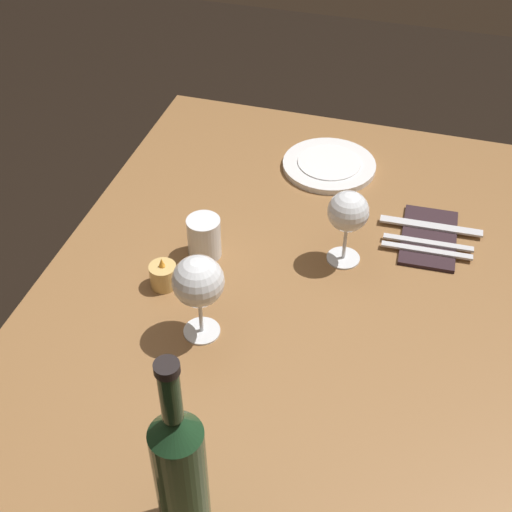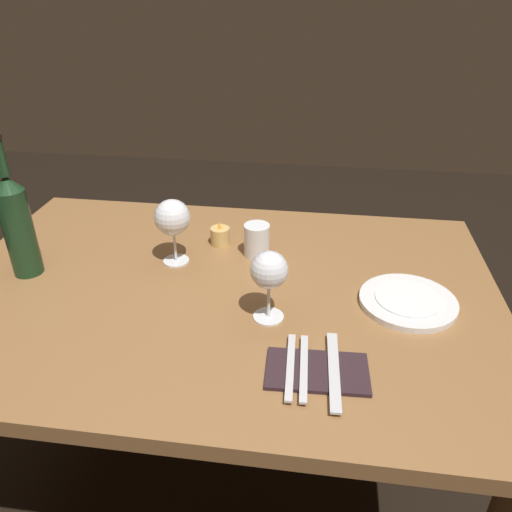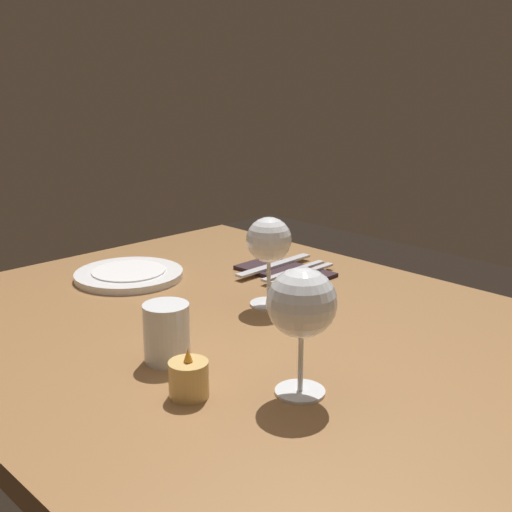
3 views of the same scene
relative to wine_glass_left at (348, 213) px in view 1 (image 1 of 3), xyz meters
name	(u,v)px [view 1 (image 1 of 3)]	position (x,y,z in m)	size (l,w,h in m)	color
ground_plane	(271,495)	(-0.13, 0.10, -0.86)	(6.00, 6.00, 0.00)	black
dining_table	(275,324)	(-0.13, 0.10, -0.20)	(1.30, 0.90, 0.74)	olive
wine_glass_left	(348,213)	(0.00, 0.00, 0.00)	(0.08, 0.08, 0.16)	white
wine_glass_right	(198,283)	(-0.26, 0.20, 0.01)	(0.09, 0.09, 0.17)	white
wine_bottle	(183,472)	(-0.61, 0.10, 0.02)	(0.07, 0.07, 0.35)	#19381E
water_tumbler	(204,239)	(-0.06, 0.27, -0.08)	(0.07, 0.07, 0.09)	white
votive_candle	(163,276)	(-0.17, 0.31, -0.09)	(0.05, 0.05, 0.07)	#DBB266
dinner_plate	(329,165)	(0.30, 0.09, -0.11)	(0.22, 0.22, 0.02)	white
folded_napkin	(429,237)	(0.11, -0.16, -0.11)	(0.19, 0.12, 0.01)	#2D1E23
fork_inner	(428,243)	(0.08, -0.16, -0.10)	(0.02, 0.18, 0.00)	silver
fork_outer	(427,251)	(0.06, -0.16, -0.10)	(0.02, 0.18, 0.00)	silver
table_knife	(431,226)	(0.14, -0.16, -0.10)	(0.03, 0.21, 0.00)	silver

